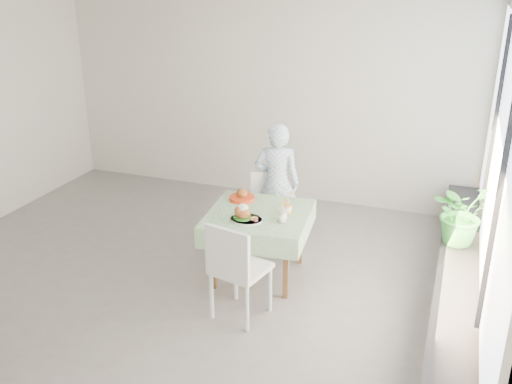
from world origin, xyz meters
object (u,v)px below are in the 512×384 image
at_px(juice_cup_orange, 287,207).
at_px(main_dish, 244,215).
at_px(chair_far, 268,223).
at_px(chair_near, 240,287).
at_px(potted_plant, 462,212).
at_px(diner, 277,183).
at_px(cafe_table, 259,237).

bearing_deg(juice_cup_orange, main_dish, -137.82).
bearing_deg(chair_far, chair_near, -80.75).
xyz_separation_m(main_dish, potted_plant, (2.07, 0.74, 0.03)).
distance_m(main_dish, juice_cup_orange, 0.48).
distance_m(chair_near, potted_plant, 2.36).
relative_size(diner, main_dish, 4.34).
relative_size(chair_far, potted_plant, 1.29).
bearing_deg(main_dish, juice_cup_orange, 42.18).
relative_size(cafe_table, chair_far, 1.31).
bearing_deg(cafe_table, juice_cup_orange, 18.02).
bearing_deg(chair_far, diner, 61.11).
distance_m(cafe_table, main_dish, 0.42).
bearing_deg(potted_plant, juice_cup_orange, -166.11).
distance_m(cafe_table, diner, 0.94).
bearing_deg(diner, cafe_table, 84.68).
height_order(diner, main_dish, diner).
distance_m(chair_near, juice_cup_orange, 1.03).
xyz_separation_m(chair_near, main_dish, (-0.17, 0.56, 0.49)).
relative_size(chair_near, potted_plant, 1.49).
relative_size(chair_far, chair_near, 0.87).
height_order(cafe_table, chair_far, chair_far).
bearing_deg(diner, juice_cup_orange, 103.86).
relative_size(main_dish, potted_plant, 0.51).
bearing_deg(juice_cup_orange, diner, 115.16).
relative_size(cafe_table, juice_cup_orange, 3.95).
bearing_deg(potted_plant, cafe_table, -165.52).
relative_size(chair_near, juice_cup_orange, 3.47).
xyz_separation_m(chair_far, main_dish, (0.09, -1.00, 0.53)).
xyz_separation_m(chair_near, diner, (-0.19, 1.68, 0.44)).
relative_size(diner, potted_plant, 2.22).
bearing_deg(chair_far, cafe_table, -78.38).
xyz_separation_m(cafe_table, chair_far, (-0.16, 0.77, -0.19)).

